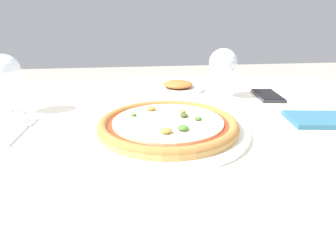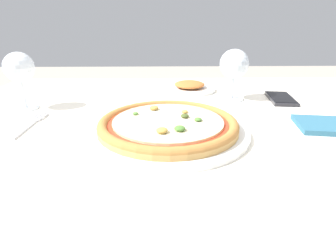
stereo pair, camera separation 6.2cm
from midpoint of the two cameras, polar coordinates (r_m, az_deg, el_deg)
dining_table at (r=0.77m, az=6.48°, el=-4.90°), size 1.33×0.94×0.70m
pizza_plate at (r=0.62m, az=2.84°, el=-1.20°), size 0.36×0.36×0.04m
fork at (r=0.73m, az=-24.07°, el=-0.82°), size 0.03×0.17×0.00m
wine_glass_far_left at (r=0.89m, az=15.28°, el=10.73°), size 0.09×0.09×0.15m
wine_glass_far_right at (r=0.85m, az=-26.19°, el=9.33°), size 0.08×0.08×0.16m
cell_phone at (r=0.95m, az=23.70°, el=4.01°), size 0.09×0.15×0.01m
side_plate at (r=0.99m, az=6.18°, el=6.66°), size 0.18×0.18×0.03m
napkin_folded at (r=0.77m, az=32.22°, el=-0.99°), size 0.16×0.13×0.01m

